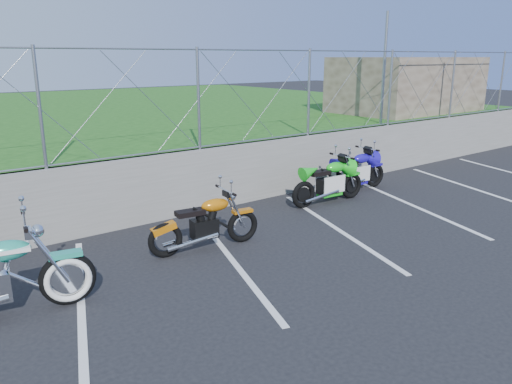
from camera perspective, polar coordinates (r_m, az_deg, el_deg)
ground at (r=7.31m, az=1.68°, el=-10.02°), size 90.00×90.00×0.00m
retaining_wall at (r=9.89m, az=-11.26°, el=0.48°), size 30.00×0.22×1.30m
grass_field at (r=19.23m, az=-24.90°, el=6.44°), size 30.00×20.00×1.30m
stone_building at (r=18.15m, az=16.85°, el=11.69°), size 5.00×3.00×1.80m
chain_link_fence at (r=9.61m, az=-11.77°, el=10.04°), size 28.00×0.03×2.00m
sign_pole at (r=14.54m, az=14.43°, el=13.51°), size 0.08×0.08×3.00m
parking_lines at (r=8.73m, az=3.62°, el=-5.71°), size 18.29×4.31×0.01m
naked_orange at (r=8.31m, az=-5.65°, el=-3.78°), size 1.97×0.67×0.98m
sportbike_green at (r=11.01m, az=8.38°, el=0.99°), size 1.98×0.70×1.02m
sportbike_blue at (r=12.13m, az=11.38°, el=2.14°), size 1.95×0.69×1.01m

